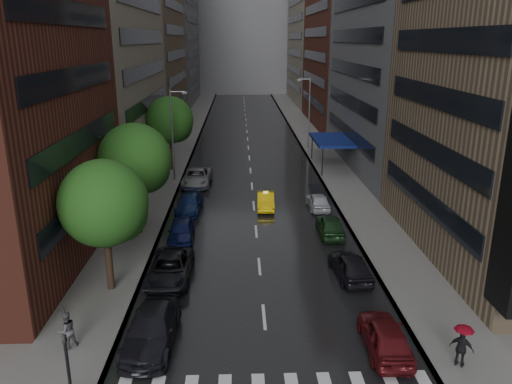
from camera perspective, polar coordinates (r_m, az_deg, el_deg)
ground at (r=23.38m, az=1.44°, el=-19.16°), size 220.00×220.00×0.00m
road at (r=70.19m, az=-0.94°, el=5.77°), size 14.00×140.00×0.01m
sidewalk_left at (r=70.60m, az=-8.30°, el=5.72°), size 4.00×140.00×0.15m
sidewalk_right at (r=70.90m, az=6.39°, el=5.84°), size 4.00×140.00×0.15m
buildings_left at (r=78.84m, az=-12.68°, el=18.31°), size 8.00×108.00×38.00m
buildings_right at (r=77.23m, az=10.67°, el=17.75°), size 8.05×109.10×36.00m
building_far at (r=136.82m, az=-1.52°, el=18.04°), size 40.00×14.00×32.00m
tree_near at (r=28.30m, az=-17.02°, el=-1.26°), size 4.83×4.83×7.70m
tree_mid at (r=36.31m, az=-13.69°, el=3.61°), size 5.18×5.18×8.25m
tree_far at (r=54.54m, az=-9.83°, el=8.11°), size 5.05×5.05×8.05m
taxi at (r=42.34m, az=1.11°, el=-0.99°), size 1.53×4.08×1.33m
parked_cars_left at (r=36.49m, az=-8.46°, el=-4.04°), size 2.89×32.53×1.61m
parked_cars_right at (r=32.66m, az=9.94°, el=-6.74°), size 2.22×24.50×1.57m
ped_black_umbrella at (r=25.06m, az=-20.91°, el=-13.93°), size 1.12×1.11×2.09m
ped_red_umbrella at (r=24.11m, az=22.53°, el=-15.58°), size 1.06×0.95×2.01m
traffic_light at (r=20.69m, az=-20.69°, el=-18.24°), size 0.18×0.15×3.45m
street_lamp_left at (r=50.04m, az=-9.47°, el=6.61°), size 1.74×0.22×9.00m
street_lamp_right at (r=65.04m, az=6.03°, el=9.14°), size 1.74×0.22×9.00m
awning at (r=55.79m, az=8.65°, el=5.89°), size 4.00×8.00×3.12m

